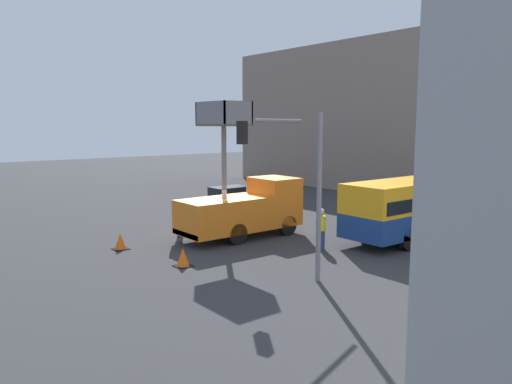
{
  "coord_description": "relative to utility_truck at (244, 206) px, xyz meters",
  "views": [
    {
      "loc": [
        20.42,
        -14.06,
        5.7
      ],
      "look_at": [
        0.74,
        1.53,
        2.23
      ],
      "focal_mm": 35.0,
      "sensor_mm": 36.0,
      "label": 1
    }
  ],
  "objects": [
    {
      "name": "parked_car_curbside",
      "position": [
        -7.82,
        4.74,
        -0.84
      ],
      "size": [
        1.7,
        4.57,
        1.43
      ],
      "color": "navy",
      "rests_on": "ground_plane"
    },
    {
      "name": "road_worker_near_truck",
      "position": [
        -1.99,
        -2.55,
        -0.59
      ],
      "size": [
        0.38,
        0.38,
        1.93
      ],
      "rotation": [
        0.0,
        0.0,
        4.17
      ],
      "color": "navy",
      "rests_on": "ground_plane"
    },
    {
      "name": "road_worker_directing",
      "position": [
        4.1,
        1.3,
        -0.62
      ],
      "size": [
        0.38,
        0.38,
        1.87
      ],
      "rotation": [
        0.0,
        0.0,
        2.74
      ],
      "color": "navy",
      "rests_on": "ground_plane"
    },
    {
      "name": "traffic_cone_near_truck",
      "position": [
        -1.53,
        -5.92,
        -1.21
      ],
      "size": [
        0.66,
        0.66,
        0.76
      ],
      "color": "black",
      "rests_on": "ground_plane"
    },
    {
      "name": "utility_truck",
      "position": [
        0.0,
        0.0,
        0.0
      ],
      "size": [
        2.45,
        6.39,
        6.71
      ],
      "color": "orange",
      "rests_on": "ground_plane"
    },
    {
      "name": "building_backdrop_far",
      "position": [
        -0.74,
        21.96,
        4.7
      ],
      "size": [
        44.0,
        10.0,
        12.53
      ],
      "color": "gray",
      "rests_on": "ground_plane"
    },
    {
      "name": "traffic_light_pole",
      "position": [
        6.15,
        -2.53,
        2.56
      ],
      "size": [
        3.46,
        3.21,
        6.09
      ],
      "color": "slate",
      "rests_on": "ground_plane"
    },
    {
      "name": "city_bus",
      "position": [
        5.58,
        7.61,
        0.2
      ],
      "size": [
        2.61,
        10.98,
        2.96
      ],
      "rotation": [
        0.0,
        0.0,
        1.37
      ],
      "color": "navy",
      "rests_on": "ground_plane"
    },
    {
      "name": "traffic_cone_mid_road",
      "position": [
        2.64,
        -5.07,
        -1.21
      ],
      "size": [
        0.66,
        0.66,
        0.76
      ],
      "color": "black",
      "rests_on": "ground_plane"
    },
    {
      "name": "ground_plane",
      "position": [
        -0.74,
        -0.78,
        -1.57
      ],
      "size": [
        120.0,
        120.0,
        0.0
      ],
      "primitive_type": "plane",
      "color": "#333335"
    }
  ]
}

